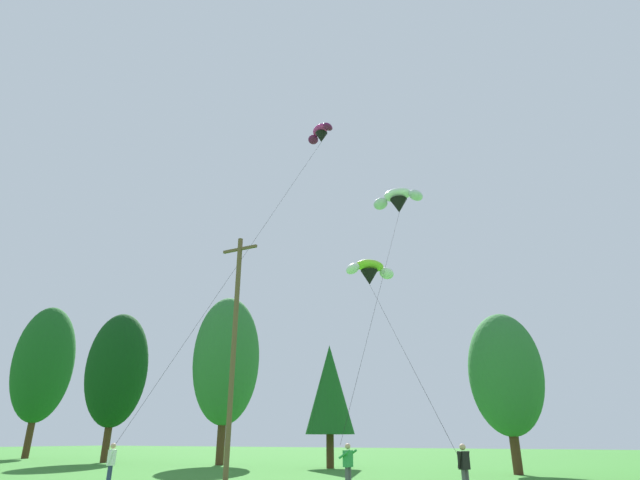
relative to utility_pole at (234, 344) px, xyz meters
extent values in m
cylinder|color=#472D19|center=(-35.79, 13.98, -4.42)|extent=(0.68, 0.68, 3.88)
ellipsoid|color=#19561E|center=(-35.79, 13.98, 3.04)|extent=(5.98, 5.98, 12.14)
cylinder|color=#472D19|center=(-21.20, 11.18, -4.78)|extent=(0.61, 0.61, 3.14)
ellipsoid|color=#0F3D14|center=(-21.20, 11.18, 1.26)|extent=(5.19, 5.19, 9.84)
cylinder|color=#472D19|center=(-10.05, 12.32, -4.73)|extent=(0.62, 0.62, 3.24)
ellipsoid|color=#2D7033|center=(-10.05, 12.32, 1.50)|extent=(5.29, 5.29, 10.16)
cylinder|color=#472D19|center=(-0.62, 12.20, -5.29)|extent=(0.52, 0.52, 2.14)
cone|color=#19561E|center=(-0.62, 12.20, -1.17)|extent=(3.41, 3.41, 6.09)
cylinder|color=#472D19|center=(11.48, 11.31, -5.23)|extent=(0.53, 0.53, 2.26)
ellipsoid|color=#2D7033|center=(11.48, 11.31, -0.88)|extent=(4.23, 4.23, 7.07)
cylinder|color=brown|center=(0.00, 0.00, -0.27)|extent=(0.26, 0.26, 12.17)
cube|color=brown|center=(0.00, 0.00, 5.21)|extent=(2.20, 0.14, 0.14)
cylinder|color=navy|center=(-2.01, -5.05, -5.94)|extent=(0.18, 0.18, 0.84)
cylinder|color=navy|center=(-2.12, -4.88, -5.94)|extent=(0.18, 0.18, 0.84)
cube|color=white|center=(-2.06, -4.97, -5.22)|extent=(0.41, 0.45, 0.60)
sphere|color=tan|center=(-2.06, -4.97, -4.78)|extent=(0.22, 0.22, 0.22)
cylinder|color=white|center=(-1.93, -5.17, -5.19)|extent=(0.21, 0.18, 0.57)
cylinder|color=white|center=(-2.19, -4.77, -5.19)|extent=(0.21, 0.18, 0.57)
cylinder|color=#4C4C51|center=(7.02, -1.69, -5.94)|extent=(0.15, 0.15, 0.84)
cylinder|color=#4C4C51|center=(7.04, -1.49, -5.94)|extent=(0.15, 0.15, 0.84)
cube|color=#2D8E47|center=(7.03, -1.59, -5.22)|extent=(0.29, 0.41, 0.60)
sphere|color=tan|center=(7.03, -1.59, -4.78)|extent=(0.22, 0.22, 0.22)
cylinder|color=#2D8E47|center=(7.00, -1.83, -5.06)|extent=(0.53, 0.16, 0.35)
cylinder|color=#2D8E47|center=(7.06, -1.35, -5.06)|extent=(0.53, 0.16, 0.35)
cube|color=black|center=(11.39, -1.21, -5.22)|extent=(0.38, 0.45, 0.60)
sphere|color=tan|center=(11.39, -1.21, -4.78)|extent=(0.22, 0.22, 0.22)
cylinder|color=black|center=(11.29, -1.43, -5.19)|extent=(0.22, 0.16, 0.57)
cylinder|color=black|center=(11.49, -0.99, -5.19)|extent=(0.22, 0.16, 0.57)
ellipsoid|color=#D12893|center=(1.67, 6.39, 16.25)|extent=(1.82, 1.61, 0.76)
ellipsoid|color=#66144C|center=(2.51, 5.91, 15.98)|extent=(1.04, 1.05, 0.89)
ellipsoid|color=#66144C|center=(0.82, 6.87, 15.98)|extent=(1.07, 1.08, 0.89)
cone|color=black|center=(1.71, 6.47, 15.65)|extent=(1.19, 1.19, 0.75)
cylinder|color=black|center=(-0.25, 0.70, 5.06)|extent=(3.94, 11.55, 20.45)
ellipsoid|color=white|center=(5.95, 10.11, 11.69)|extent=(2.20, 1.43, 0.98)
ellipsoid|color=silver|center=(7.28, 10.04, 11.31)|extent=(1.23, 1.17, 1.18)
ellipsoid|color=silver|center=(4.61, 10.19, 11.31)|extent=(1.32, 1.18, 1.18)
cone|color=black|center=(5.95, 10.23, 10.87)|extent=(1.27, 1.27, 1.03)
cylinder|color=black|center=(6.32, 4.35, 2.81)|extent=(0.74, 11.78, 15.10)
ellipsoid|color=#93D633|center=(5.09, 6.39, 5.35)|extent=(2.03, 2.14, 0.91)
ellipsoid|color=white|center=(5.83, 7.29, 5.02)|extent=(1.24, 1.27, 1.08)
ellipsoid|color=white|center=(4.35, 5.48, 5.02)|extent=(1.28, 1.22, 1.08)
cone|color=black|center=(5.01, 6.45, 4.63)|extent=(1.48, 1.48, 0.90)
cylinder|color=black|center=(8.12, 2.66, -0.49)|extent=(6.23, 7.60, 9.36)
camera|label=1|loc=(15.86, -20.82, -4.50)|focal=28.13mm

